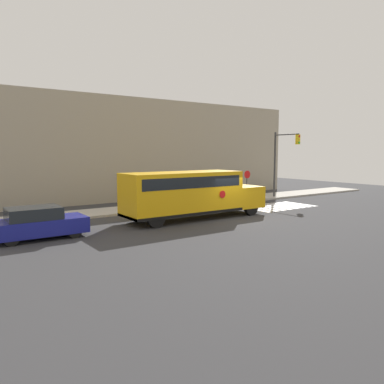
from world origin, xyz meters
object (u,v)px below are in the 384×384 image
Objects in this scene: parked_car at (38,223)px; stop_sign at (247,181)px; school_bus at (190,192)px; traffic_light at (282,155)px.

stop_sign is at bearing 14.36° from parked_car.
school_bus is 8.82m from parked_car.
parked_car is at bearing -165.64° from stop_sign.
stop_sign is (8.76, 4.34, -0.00)m from school_bus.
parked_car is (-8.78, -0.15, -0.90)m from school_bus.
traffic_light reaches higher than stop_sign.
parked_car is 1.66× the size of stop_sign.
school_bus is 12.78m from traffic_light.
parked_car is at bearing -179.00° from school_bus.
school_bus is 2.23× the size of parked_car.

